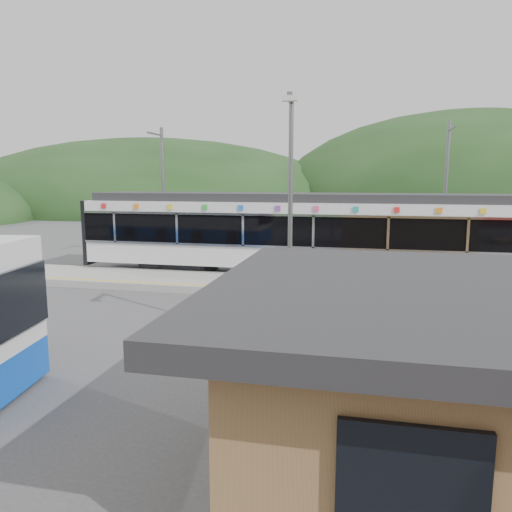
# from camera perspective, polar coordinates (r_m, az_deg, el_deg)

# --- Properties ---
(ground) EXTENTS (120.00, 120.00, 0.00)m
(ground) POSITION_cam_1_polar(r_m,az_deg,el_deg) (17.02, 0.26, -6.19)
(ground) COLOR #4C4C4F
(ground) RESTS_ON ground
(hills) EXTENTS (146.00, 149.00, 26.00)m
(hills) POSITION_cam_1_polar(r_m,az_deg,el_deg) (21.96, 19.37, -3.24)
(hills) COLOR #1E3D19
(hills) RESTS_ON ground
(platform) EXTENTS (26.00, 3.20, 0.30)m
(platform) POSITION_cam_1_polar(r_m,az_deg,el_deg) (20.13, 2.28, -3.38)
(platform) COLOR #9E9E99
(platform) RESTS_ON ground
(yellow_line) EXTENTS (26.00, 0.10, 0.01)m
(yellow_line) POSITION_cam_1_polar(r_m,az_deg,el_deg) (18.85, 1.57, -3.74)
(yellow_line) COLOR yellow
(yellow_line) RESTS_ON platform
(train) EXTENTS (20.44, 3.01, 3.74)m
(train) POSITION_cam_1_polar(r_m,az_deg,el_deg) (22.34, 5.74, 2.79)
(train) COLOR black
(train) RESTS_ON ground
(catenary_mast_west) EXTENTS (0.18, 1.80, 7.00)m
(catenary_mast_west) POSITION_cam_1_polar(r_m,az_deg,el_deg) (26.78, -10.59, 7.10)
(catenary_mast_west) COLOR slate
(catenary_mast_west) RESTS_ON ground
(catenary_mast_east) EXTENTS (0.18, 1.80, 7.00)m
(catenary_mast_east) POSITION_cam_1_polar(r_m,az_deg,el_deg) (24.87, 20.81, 6.54)
(catenary_mast_east) COLOR slate
(catenary_mast_east) RESTS_ON ground
(lamp_post) EXTENTS (0.37, 1.14, 6.45)m
(lamp_post) POSITION_cam_1_polar(r_m,az_deg,el_deg) (12.82, 3.86, 6.21)
(lamp_post) COLOR slate
(lamp_post) RESTS_ON ground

